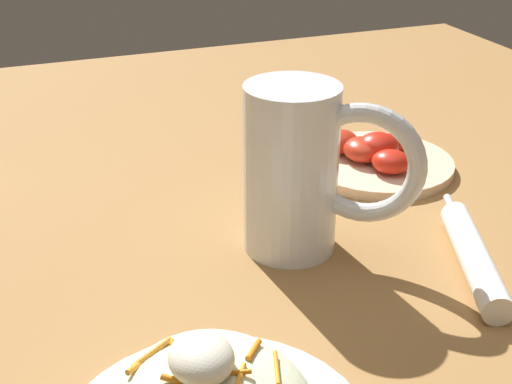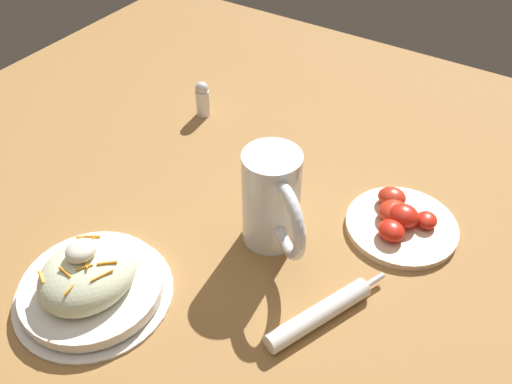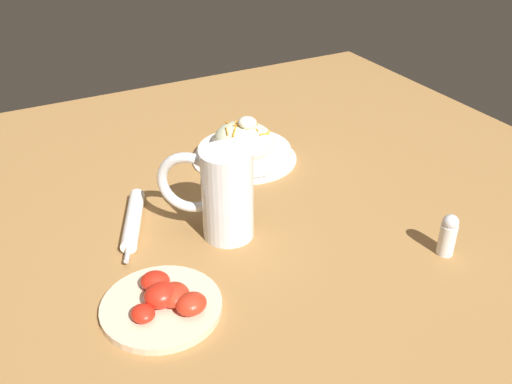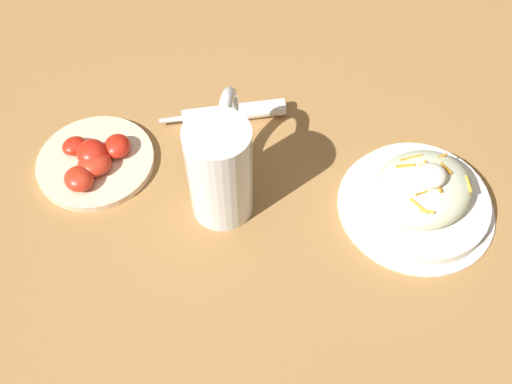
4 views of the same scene
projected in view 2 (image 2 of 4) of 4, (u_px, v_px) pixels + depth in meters
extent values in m
plane|color=#9E703D|center=(228.00, 226.00, 0.86)|extent=(1.43, 1.43, 0.00)
cylinder|color=white|center=(94.00, 293.00, 0.76)|extent=(0.22, 0.22, 0.01)
cylinder|color=white|center=(92.00, 287.00, 0.75)|extent=(0.20, 0.20, 0.02)
ellipsoid|color=beige|center=(88.00, 274.00, 0.73)|extent=(0.14, 0.12, 0.07)
cylinder|color=orange|center=(102.00, 276.00, 0.69)|extent=(0.03, 0.01, 0.00)
cylinder|color=orange|center=(69.00, 290.00, 0.68)|extent=(0.02, 0.00, 0.00)
cylinder|color=orange|center=(85.00, 265.00, 0.70)|extent=(0.01, 0.02, 0.01)
cylinder|color=orange|center=(84.00, 267.00, 0.70)|extent=(0.02, 0.01, 0.00)
cylinder|color=orange|center=(65.00, 272.00, 0.69)|extent=(0.01, 0.02, 0.01)
cylinder|color=orange|center=(87.00, 243.00, 0.73)|extent=(0.03, 0.01, 0.01)
cylinder|color=orange|center=(83.00, 237.00, 0.75)|extent=(0.01, 0.02, 0.01)
cylinder|color=orange|center=(91.00, 237.00, 0.75)|extent=(0.01, 0.03, 0.01)
cylinder|color=orange|center=(41.00, 277.00, 0.70)|extent=(0.01, 0.02, 0.01)
cylinder|color=orange|center=(107.00, 263.00, 0.71)|extent=(0.02, 0.02, 0.01)
cylinder|color=orange|center=(72.00, 252.00, 0.72)|extent=(0.01, 0.02, 0.01)
ellipsoid|color=white|center=(81.00, 251.00, 0.71)|extent=(0.04, 0.04, 0.02)
cylinder|color=white|center=(271.00, 198.00, 0.79)|extent=(0.09, 0.09, 0.16)
cylinder|color=#B76B14|center=(271.00, 216.00, 0.82)|extent=(0.08, 0.08, 0.08)
cylinder|color=white|center=(271.00, 193.00, 0.78)|extent=(0.08, 0.08, 0.01)
torus|color=white|center=(287.00, 221.00, 0.74)|extent=(0.08, 0.10, 0.11)
cylinder|color=white|center=(319.00, 315.00, 0.72)|extent=(0.16, 0.09, 0.03)
cylinder|color=silver|center=(373.00, 281.00, 0.76)|extent=(0.04, 0.02, 0.01)
cylinder|color=beige|center=(401.00, 226.00, 0.85)|extent=(0.17, 0.17, 0.01)
ellipsoid|color=red|center=(426.00, 220.00, 0.84)|extent=(0.04, 0.04, 0.02)
ellipsoid|color=red|center=(391.00, 231.00, 0.82)|extent=(0.06, 0.06, 0.03)
ellipsoid|color=red|center=(392.00, 197.00, 0.87)|extent=(0.05, 0.05, 0.03)
ellipsoid|color=red|center=(393.00, 211.00, 0.85)|extent=(0.05, 0.05, 0.03)
ellipsoid|color=red|center=(403.00, 216.00, 0.84)|extent=(0.05, 0.05, 0.03)
cylinder|color=white|center=(203.00, 103.00, 1.08)|extent=(0.03, 0.03, 0.05)
sphere|color=silver|center=(202.00, 88.00, 1.05)|extent=(0.03, 0.03, 0.03)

